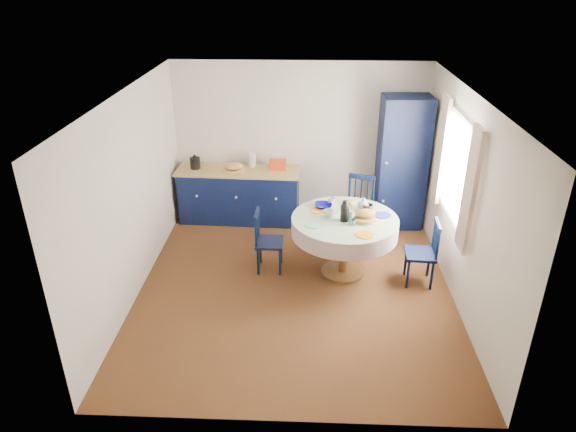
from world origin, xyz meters
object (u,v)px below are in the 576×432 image
Objects in this scene: chair_left at (267,241)px; mug_d at (331,201)px; mug_a at (329,214)px; mug_b at (353,222)px; chair_right at (424,252)px; cobalt_bowl at (323,206)px; pantry_cabinet at (402,163)px; dining_table at (345,227)px; mug_c at (368,208)px; kitchen_counter at (239,194)px; chair_far at (358,209)px.

chair_left is 1.03m from mug_d.
mug_a is 1.50× the size of mug_b.
chair_right is (2.05, -0.25, 0.01)m from chair_left.
mug_a is 1.22× the size of mug_d.
mug_a is 0.36m from mug_b.
mug_d is at bearing -69.13° from chair_left.
chair_left is at bearing -163.75° from cobalt_bowl.
dining_table is (-0.94, -1.55, -0.32)m from pantry_cabinet.
mug_d is (-1.19, 0.57, 0.44)m from chair_right.
mug_c is 0.52m from mug_d.
mug_d is (0.86, 0.32, 0.45)m from chair_left.
dining_table is 5.95× the size of cobalt_bowl.
dining_table is 15.64× the size of mug_b.
kitchen_counter is 1.61m from chair_left.
cobalt_bowl is at bearing -111.84° from chair_far.
dining_table is at bearing -67.09° from mug_d.
chair_right is 3.81× the size of cobalt_bowl.
chair_far is at bearing 53.66° from mug_d.
dining_table is at bearing -47.29° from cobalt_bowl.
dining_table is 1.06m from chair_far.
cobalt_bowl is at bearing 132.71° from dining_table.
mug_b reaches higher than cobalt_bowl.
mug_d is at bearing 112.91° from dining_table.
mug_d reaches higher than chair_right.
kitchen_counter is 3.15m from chair_right.
mug_b is at bearing -119.91° from mug_c.
pantry_cabinet reaches higher than mug_c.
pantry_cabinet is 1.60m from mug_d.
chair_far is 7.31× the size of mug_c.
pantry_cabinet is at bearing 63.57° from mug_b.
chair_left is at bearing -159.72° from mug_d.
pantry_cabinet is 1.49× the size of dining_table.
mug_d is at bearing -111.41° from chair_right.
dining_table is 0.47m from mug_d.
chair_far is at bearing 80.93° from mug_b.
kitchen_counter reaches higher than chair_left.
chair_right is at bearing -19.86° from cobalt_bowl.
kitchen_counter reaches higher than cobalt_bowl.
pantry_cabinet is 1.75m from cobalt_bowl.
chair_left is at bearing -67.19° from kitchen_counter.
cobalt_bowl is (-0.58, 0.10, -0.03)m from mug_c.
mug_b is at bearing -118.21° from pantry_cabinet.
pantry_cabinet is 19.02× the size of mug_d.
kitchen_counter is 0.96× the size of pantry_cabinet.
mug_a reaches higher than mug_d.
dining_table reaches higher than chair_right.
cobalt_bowl is at bearing -137.96° from mug_d.
mug_c is (1.34, 0.11, 0.46)m from chair_left.
chair_left is at bearing -128.48° from chair_far.
pantry_cabinet is at bearing 45.75° from mug_d.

